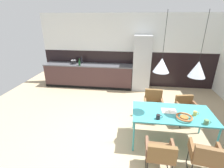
# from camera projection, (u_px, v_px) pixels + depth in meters

# --- Properties ---
(ground_plane) EXTENTS (8.96, 8.96, 0.00)m
(ground_plane) POSITION_uv_depth(u_px,v_px,m) (122.00, 135.00, 3.90)
(ground_plane) COLOR tan
(back_wall_splashback_dark) EXTENTS (6.89, 0.12, 1.40)m
(back_wall_splashback_dark) POSITION_uv_depth(u_px,v_px,m) (128.00, 69.00, 6.64)
(back_wall_splashback_dark) COLOR black
(back_wall_splashback_dark) RESTS_ON ground
(back_wall_panel_upper) EXTENTS (6.89, 0.12, 1.40)m
(back_wall_panel_upper) POSITION_uv_depth(u_px,v_px,m) (129.00, 33.00, 6.12)
(back_wall_panel_upper) COLOR silver
(back_wall_panel_upper) RESTS_ON back_wall_splashback_dark
(kitchen_counter) EXTENTS (3.49, 0.63, 0.92)m
(kitchen_counter) POSITION_uv_depth(u_px,v_px,m) (89.00, 75.00, 6.58)
(kitchen_counter) COLOR #432C2C
(kitchen_counter) RESTS_ON ground
(refrigerator_column) EXTENTS (0.64, 0.60, 2.04)m
(refrigerator_column) POSITION_uv_depth(u_px,v_px,m) (142.00, 63.00, 6.12)
(refrigerator_column) COLOR #ADAFB2
(refrigerator_column) RESTS_ON ground
(dining_table) EXTENTS (1.66, 0.85, 0.75)m
(dining_table) POSITION_uv_depth(u_px,v_px,m) (172.00, 115.00, 3.44)
(dining_table) COLOR teal
(dining_table) RESTS_ON ground
(armchair_corner_seat) EXTENTS (0.56, 0.56, 0.73)m
(armchair_corner_seat) POSITION_uv_depth(u_px,v_px,m) (186.00, 106.00, 4.22)
(armchair_corner_seat) COLOR brown
(armchair_corner_seat) RESTS_ON ground
(armchair_by_stool) EXTENTS (0.55, 0.54, 0.75)m
(armchair_by_stool) POSITION_uv_depth(u_px,v_px,m) (206.00, 155.00, 2.69)
(armchair_by_stool) COLOR brown
(armchair_by_stool) RESTS_ON ground
(armchair_head_of_table) EXTENTS (0.50, 0.48, 0.82)m
(armchair_head_of_table) POSITION_uv_depth(u_px,v_px,m) (153.00, 101.00, 4.39)
(armchair_head_of_table) COLOR brown
(armchair_head_of_table) RESTS_ON ground
(armchair_near_window) EXTENTS (0.50, 0.48, 0.73)m
(armchair_near_window) POSITION_uv_depth(u_px,v_px,m) (160.00, 152.00, 2.76)
(armchair_near_window) COLOR brown
(armchair_near_window) RESTS_ON ground
(fruit_bowl) EXTENTS (0.32, 0.32, 0.07)m
(fruit_bowl) POSITION_uv_depth(u_px,v_px,m) (184.00, 117.00, 3.19)
(fruit_bowl) COLOR #B2662D
(fruit_bowl) RESTS_ON dining_table
(open_book) EXTENTS (0.31, 0.22, 0.02)m
(open_book) POSITION_uv_depth(u_px,v_px,m) (169.00, 111.00, 3.47)
(open_book) COLOR white
(open_book) RESTS_ON dining_table
(mug_dark_espresso) EXTENTS (0.13, 0.08, 0.10)m
(mug_dark_espresso) POSITION_uv_depth(u_px,v_px,m) (158.00, 117.00, 3.19)
(mug_dark_espresso) COLOR black
(mug_dark_espresso) RESTS_ON dining_table
(mug_tall_blue) EXTENTS (0.13, 0.09, 0.10)m
(mug_tall_blue) POSITION_uv_depth(u_px,v_px,m) (206.00, 122.00, 3.03)
(mug_tall_blue) COLOR #5B8456
(mug_tall_blue) RESTS_ON dining_table
(mug_white_ceramic) EXTENTS (0.12, 0.07, 0.10)m
(mug_white_ceramic) POSITION_uv_depth(u_px,v_px,m) (195.00, 113.00, 3.31)
(mug_white_ceramic) COLOR gold
(mug_white_ceramic) RESTS_ON dining_table
(cooking_pot) EXTENTS (0.21, 0.21, 0.18)m
(cooking_pot) POSITION_uv_depth(u_px,v_px,m) (74.00, 62.00, 6.43)
(cooking_pot) COLOR black
(cooking_pot) RESTS_ON kitchen_counter
(bottle_oil_tall) EXTENTS (0.07, 0.07, 0.27)m
(bottle_oil_tall) POSITION_uv_depth(u_px,v_px,m) (79.00, 63.00, 6.19)
(bottle_oil_tall) COLOR #0F3319
(bottle_oil_tall) RESTS_ON kitchen_counter
(bottle_spice_small) EXTENTS (0.08, 0.08, 0.29)m
(bottle_spice_small) POSITION_uv_depth(u_px,v_px,m) (82.00, 61.00, 6.49)
(bottle_spice_small) COLOR black
(bottle_spice_small) RESTS_ON kitchen_counter
(pendant_lamp_over_table_near) EXTENTS (0.31, 0.31, 1.12)m
(pendant_lamp_over_table_near) POSITION_uv_depth(u_px,v_px,m) (161.00, 65.00, 3.12)
(pendant_lamp_over_table_near) COLOR black
(pendant_lamp_over_table_far) EXTENTS (0.31, 0.31, 1.19)m
(pendant_lamp_over_table_far) POSITION_uv_depth(u_px,v_px,m) (198.00, 69.00, 3.05)
(pendant_lamp_over_table_far) COLOR black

